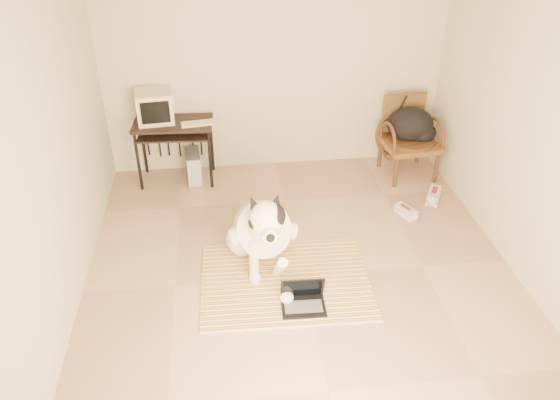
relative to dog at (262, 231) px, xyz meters
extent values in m
plane|color=tan|center=(0.35, -0.23, -0.38)|extent=(4.50, 4.50, 0.00)
plane|color=beige|center=(0.35, 2.02, 0.97)|extent=(4.50, 0.00, 4.50)
plane|color=beige|center=(0.35, -2.48, 0.97)|extent=(4.50, 0.00, 4.50)
plane|color=beige|center=(-1.65, -0.23, 0.97)|extent=(0.00, 4.50, 4.50)
plane|color=beige|center=(2.35, -0.23, 0.97)|extent=(0.00, 4.50, 4.50)
cube|color=orange|center=(0.17, -0.77, -0.37)|extent=(1.55, 0.28, 0.02)
cube|color=#3F7B3C|center=(0.18, -0.53, -0.37)|extent=(1.55, 0.28, 0.02)
cube|color=#62478F|center=(0.19, -0.29, -0.37)|extent=(1.55, 0.28, 0.02)
cube|color=#C17F30|center=(0.19, -0.06, -0.37)|extent=(1.55, 0.28, 0.02)
cube|color=beige|center=(0.20, 0.18, -0.37)|extent=(1.55, 0.28, 0.02)
sphere|color=white|center=(-0.17, 0.19, -0.22)|extent=(0.33, 0.33, 0.33)
sphere|color=white|center=(0.14, 0.21, -0.22)|extent=(0.33, 0.33, 0.33)
ellipsoid|color=white|center=(-0.01, 0.19, -0.19)|extent=(0.41, 0.37, 0.33)
ellipsoid|color=white|center=(0.00, -0.01, 0.03)|extent=(0.45, 0.77, 0.71)
cylinder|color=silver|center=(0.00, 0.00, 0.03)|extent=(0.52, 0.67, 0.65)
sphere|color=white|center=(0.01, -0.22, 0.19)|extent=(0.28, 0.28, 0.28)
sphere|color=white|center=(0.02, -0.33, 0.36)|extent=(0.30, 0.30, 0.30)
ellipsoid|color=black|center=(0.06, -0.32, 0.38)|extent=(0.23, 0.26, 0.22)
cylinder|color=white|center=(0.02, -0.46, 0.31)|extent=(0.14, 0.17, 0.13)
sphere|color=black|center=(0.03, -0.54, 0.31)|extent=(0.07, 0.07, 0.07)
cone|color=black|center=(-0.09, -0.27, 0.48)|extent=(0.15, 0.16, 0.19)
cone|color=black|center=(0.11, -0.25, 0.48)|extent=(0.15, 0.16, 0.19)
torus|color=white|center=(0.01, -0.24, 0.24)|extent=(0.27, 0.15, 0.24)
cylinder|color=white|center=(-0.09, -0.24, -0.14)|extent=(0.10, 0.14, 0.46)
cylinder|color=white|center=(0.12, -0.36, -0.17)|extent=(0.11, 0.41, 0.46)
sphere|color=white|center=(-0.09, -0.27, -0.33)|extent=(0.12, 0.12, 0.12)
sphere|color=white|center=(0.16, -0.57, -0.33)|extent=(0.12, 0.12, 0.12)
cone|color=black|center=(-0.05, 0.48, -0.33)|extent=(0.24, 0.45, 0.12)
cube|color=black|center=(0.30, -0.67, -0.35)|extent=(0.39, 0.28, 0.02)
cube|color=#515154|center=(0.30, -0.68, -0.34)|extent=(0.33, 0.17, 0.00)
cube|color=black|center=(0.30, -0.58, -0.22)|extent=(0.38, 0.10, 0.25)
cube|color=black|center=(0.30, -0.58, -0.22)|extent=(0.34, 0.08, 0.22)
cube|color=black|center=(-0.86, 1.74, 0.35)|extent=(0.93, 0.55, 0.03)
cube|color=black|center=(-0.86, 1.69, 0.24)|extent=(0.82, 0.44, 0.02)
cylinder|color=black|center=(-1.28, 1.55, -0.02)|extent=(0.04, 0.04, 0.72)
cylinder|color=black|center=(-1.26, 1.97, -0.02)|extent=(0.04, 0.04, 0.72)
cylinder|color=black|center=(-0.46, 1.51, -0.02)|extent=(0.04, 0.04, 0.72)
cylinder|color=black|center=(-0.44, 1.93, -0.02)|extent=(0.04, 0.04, 0.72)
cube|color=beige|center=(-1.05, 1.81, 0.55)|extent=(0.44, 0.42, 0.36)
cube|color=black|center=(-1.03, 1.62, 0.55)|extent=(0.32, 0.05, 0.25)
cube|color=beige|center=(-0.58, 1.65, 0.38)|extent=(0.38, 0.18, 0.02)
cube|color=#515154|center=(-0.67, 1.71, -0.20)|extent=(0.20, 0.40, 0.37)
cube|color=#BBBBC0|center=(-0.65, 1.52, -0.20)|extent=(0.16, 0.03, 0.35)
cube|color=brown|center=(1.92, 1.54, 0.03)|extent=(0.67, 0.65, 0.06)
cylinder|color=#361D0E|center=(1.92, 1.54, 0.08)|extent=(0.58, 0.58, 0.04)
cube|color=brown|center=(1.90, 1.82, 0.32)|extent=(0.54, 0.09, 0.47)
cylinder|color=#361D0E|center=(1.69, 1.26, -0.19)|extent=(0.05, 0.05, 0.38)
cylinder|color=#361D0E|center=(1.64, 1.77, -0.19)|extent=(0.05, 0.05, 0.38)
cylinder|color=#361D0E|center=(2.20, 1.31, -0.19)|extent=(0.05, 0.05, 0.38)
cylinder|color=#361D0E|center=(2.15, 1.82, -0.19)|extent=(0.05, 0.05, 0.38)
ellipsoid|color=black|center=(1.92, 1.62, 0.25)|extent=(0.55, 0.46, 0.41)
ellipsoid|color=black|center=(2.05, 1.55, 0.17)|extent=(0.34, 0.28, 0.24)
cube|color=silver|center=(1.64, 0.65, -0.37)|extent=(0.22, 0.30, 0.03)
cube|color=#9D9CA2|center=(1.64, 0.65, -0.33)|extent=(0.21, 0.29, 0.09)
cube|color=#A72116|center=(1.64, 0.65, -0.30)|extent=(0.10, 0.14, 0.02)
cube|color=silver|center=(2.05, 0.93, -0.37)|extent=(0.27, 0.35, 0.03)
cube|color=#9D9CA2|center=(2.05, 0.93, -0.32)|extent=(0.26, 0.34, 0.10)
cube|color=#A72116|center=(2.05, 0.93, -0.28)|extent=(0.13, 0.17, 0.02)
camera|label=1|loc=(-0.32, -4.12, 2.94)|focal=35.00mm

